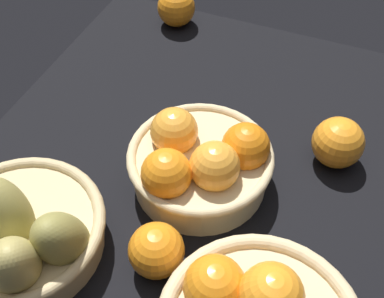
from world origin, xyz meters
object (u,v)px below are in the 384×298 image
object	(u,v)px
basket_near_right_pears	(23,235)
loose_orange_back_gap	(338,143)
basket_center	(200,162)
loose_orange_side_gap	(176,8)
loose_orange_front_gap	(156,250)

from	to	relation	value
basket_near_right_pears	loose_orange_back_gap	bearing A→B (deg)	132.60
basket_center	loose_orange_back_gap	bearing A→B (deg)	124.05
loose_orange_side_gap	basket_near_right_pears	bearing A→B (deg)	2.85
loose_orange_front_gap	loose_orange_side_gap	world-z (taller)	loose_orange_side_gap
loose_orange_front_gap	loose_orange_back_gap	size ratio (longest dim) A/B	0.92
loose_orange_front_gap	loose_orange_back_gap	bearing A→B (deg)	146.58
basket_near_right_pears	loose_orange_back_gap	distance (cm)	48.42
loose_orange_front_gap	loose_orange_side_gap	bearing A→B (deg)	-159.26
basket_near_right_pears	loose_orange_front_gap	xyz separation A→B (cm)	(-4.92, 17.26, -0.58)
basket_center	loose_orange_side_gap	xyz separation A→B (cm)	(-37.77, -20.25, -0.93)
loose_orange_front_gap	loose_orange_back_gap	world-z (taller)	loose_orange_back_gap
basket_center	loose_orange_side_gap	size ratio (longest dim) A/B	2.78
basket_near_right_pears	loose_orange_front_gap	size ratio (longest dim) A/B	3.11
basket_near_right_pears	loose_orange_back_gap	xyz separation A→B (cm)	(-32.77, 35.64, -0.27)
basket_near_right_pears	loose_orange_side_gap	bearing A→B (deg)	-177.15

